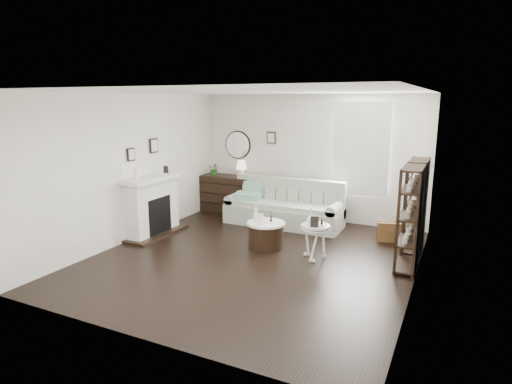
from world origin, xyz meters
The scene contains 18 objects.
room centered at (0.73, 2.70, 1.60)m, with size 5.50×5.50×5.50m.
fireplace centered at (-2.32, 0.30, 0.54)m, with size 0.50×1.40×1.84m.
shelf_unit_far centered at (2.33, 1.55, 0.80)m, with size 0.30×0.80×1.60m.
shelf_unit_near centered at (2.33, 0.65, 0.80)m, with size 0.30×0.80×1.60m.
sofa centered at (-0.29, 2.08, 0.31)m, with size 2.44×0.84×0.95m.
quilt centered at (-1.09, 1.95, 0.56)m, with size 0.55×0.45×0.14m, color #238167.
suitcase centered at (1.94, 1.88, 0.18)m, with size 0.55×0.18×0.37m, color brown.
dresser centered at (-1.89, 2.47, 0.43)m, with size 1.28×0.55×0.85m.
table_lamp centered at (-1.52, 2.47, 1.04)m, with size 0.24×0.24×0.39m, color beige, non-canonical shape.
potted_plant centered at (-2.21, 2.42, 1.00)m, with size 0.26×0.23×0.29m, color #215618.
drum_table centered at (-0.04, 0.55, 0.24)m, with size 0.67×0.67×0.47m.
pedestal_table centered at (0.91, 0.41, 0.53)m, with size 0.48×0.48×0.58m.
eiffel_drum centered at (0.04, 0.60, 0.56)m, with size 0.10×0.10×0.18m, color black, non-canonical shape.
bottle_drum centered at (-0.20, 0.48, 0.63)m, with size 0.07×0.07×0.32m, color silver.
card_frame_drum centered at (-0.08, 0.38, 0.57)m, with size 0.15×0.01×0.20m, color white.
eiffel_ped centered at (1.01, 0.44, 0.66)m, with size 0.09×0.09×0.16m, color black, non-canonical shape.
flask_ped centered at (0.83, 0.43, 0.71)m, with size 0.14×0.14×0.26m, color silver, non-canonical shape.
card_frame_ped centered at (0.93, 0.29, 0.67)m, with size 0.13×0.01×0.18m, color black.
Camera 1 is at (2.94, -6.03, 2.57)m, focal length 30.00 mm.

